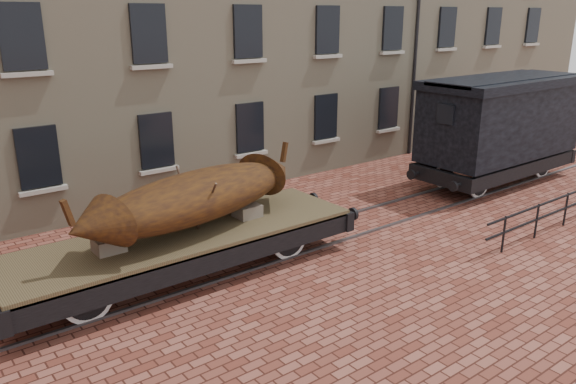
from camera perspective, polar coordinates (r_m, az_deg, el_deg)
ground at (r=15.90m, az=3.29°, el=-4.39°), size 90.00×90.00×0.00m
rail_track at (r=15.89m, az=3.29°, el=-4.29°), size 30.00×1.52×0.06m
flatcar_wagon at (r=13.38m, az=-10.48°, el=-4.95°), size 9.39×2.55×1.42m
iron_boat at (r=13.18m, az=-9.29°, el=-0.43°), size 6.51×2.98×1.57m
goods_van at (r=21.59m, az=20.85°, el=7.07°), size 7.46×2.72×3.86m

